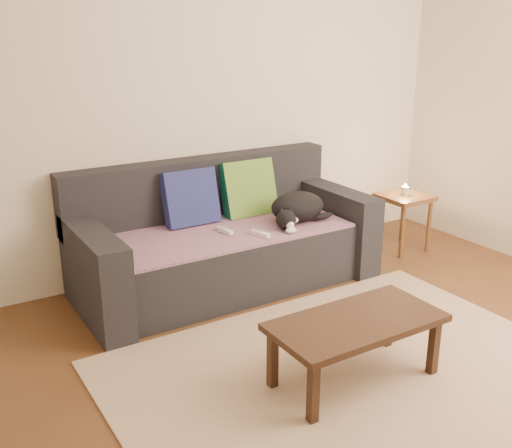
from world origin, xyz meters
name	(u,v)px	position (x,y,z in m)	size (l,w,h in m)	color
ground	(369,388)	(0.00, 0.00, 0.00)	(4.50, 4.50, 0.00)	brown
back_wall	(192,97)	(0.00, 2.00, 1.30)	(4.50, 0.04, 2.60)	beige
sofa	(223,243)	(0.00, 1.57, 0.31)	(2.10, 0.94, 0.87)	#232328
throw_blanket	(229,231)	(0.00, 1.48, 0.43)	(1.66, 0.74, 0.02)	#472B52
cushion_navy	(190,198)	(-0.16, 1.74, 0.63)	(0.39, 0.10, 0.39)	#12224F
cushion_green	(248,189)	(0.32, 1.74, 0.63)	(0.42, 0.10, 0.42)	#0D563A
cat	(297,208)	(0.50, 1.37, 0.54)	(0.49, 0.36, 0.21)	black
wii_remote_a	(225,231)	(-0.06, 1.43, 0.46)	(0.15, 0.04, 0.03)	white
wii_remote_b	(260,234)	(0.11, 1.25, 0.46)	(0.15, 0.04, 0.03)	white
side_table	(404,205)	(1.61, 1.41, 0.39)	(0.38, 0.38, 0.47)	brown
candle	(405,191)	(1.61, 1.41, 0.51)	(0.06, 0.06, 0.09)	beige
rug	(350,374)	(0.00, 0.15, 0.01)	(2.50, 1.80, 0.01)	tan
coffee_table	(356,327)	(-0.02, 0.10, 0.32)	(0.91, 0.45, 0.36)	#321D13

